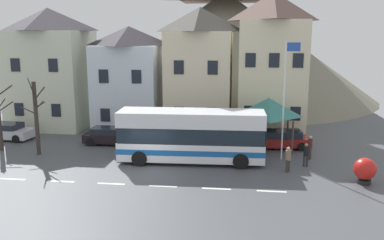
{
  "coord_description": "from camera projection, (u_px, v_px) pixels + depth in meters",
  "views": [
    {
      "loc": [
        5.9,
        -23.27,
        8.29
      ],
      "look_at": [
        2.14,
        5.77,
        2.21
      ],
      "focal_mm": 38.3,
      "sensor_mm": 36.0,
      "label": 1
    }
  ],
  "objects": [
    {
      "name": "ground_plane",
      "position": [
        145.0,
        174.0,
        25.03
      ],
      "size": [
        40.0,
        60.0,
        0.07
      ],
      "color": "#494C51"
    },
    {
      "name": "townhouse_00",
      "position": [
        51.0,
        69.0,
        37.01
      ],
      "size": [
        6.66,
        6.0,
        10.67
      ],
      "color": "beige",
      "rests_on": "ground_plane"
    },
    {
      "name": "townhouse_01",
      "position": [
        130.0,
        79.0,
        36.15
      ],
      "size": [
        5.52,
        5.81,
        9.06
      ],
      "color": "silver",
      "rests_on": "ground_plane"
    },
    {
      "name": "townhouse_02",
      "position": [
        200.0,
        70.0,
        35.29
      ],
      "size": [
        5.4,
        5.97,
        10.62
      ],
      "color": "beige",
      "rests_on": "ground_plane"
    },
    {
      "name": "townhouse_03",
      "position": [
        271.0,
        64.0,
        34.91
      ],
      "size": [
        5.41,
        7.0,
        11.81
      ],
      "color": "beige",
      "rests_on": "ground_plane"
    },
    {
      "name": "hilltop_castle",
      "position": [
        224.0,
        42.0,
        55.17
      ],
      "size": [
        39.74,
        39.74,
        20.59
      ],
      "color": "#706D5C",
      "rests_on": "ground_plane"
    },
    {
      "name": "transit_bus",
      "position": [
        191.0,
        136.0,
        27.04
      ],
      "size": [
        9.69,
        3.07,
        3.45
      ],
      "rotation": [
        0.0,
        0.0,
        0.04
      ],
      "color": "white",
      "rests_on": "ground_plane"
    },
    {
      "name": "bus_shelter",
      "position": [
        268.0,
        107.0,
        30.17
      ],
      "size": [
        3.6,
        3.6,
        3.78
      ],
      "color": "#473D33",
      "rests_on": "ground_plane"
    },
    {
      "name": "parked_car_00",
      "position": [
        281.0,
        139.0,
        30.61
      ],
      "size": [
        4.48,
        2.17,
        1.34
      ],
      "rotation": [
        0.0,
        0.0,
        3.23
      ],
      "color": "maroon",
      "rests_on": "ground_plane"
    },
    {
      "name": "parked_car_01",
      "position": [
        8.0,
        131.0,
        33.14
      ],
      "size": [
        4.09,
        2.24,
        1.32
      ],
      "rotation": [
        0.0,
        0.0,
        -0.1
      ],
      "color": "silver",
      "rests_on": "ground_plane"
    },
    {
      "name": "parked_car_02",
      "position": [
        109.0,
        136.0,
        31.72
      ],
      "size": [
        3.92,
        1.87,
        1.3
      ],
      "rotation": [
        0.0,
        0.0,
        0.01
      ],
      "color": "black",
      "rests_on": "ground_plane"
    },
    {
      "name": "pedestrian_00",
      "position": [
        247.0,
        142.0,
        28.91
      ],
      "size": [
        0.32,
        0.33,
        1.57
      ],
      "color": "black",
      "rests_on": "ground_plane"
    },
    {
      "name": "pedestrian_01",
      "position": [
        306.0,
        153.0,
        26.2
      ],
      "size": [
        0.32,
        0.3,
        1.53
      ],
      "color": "#2D2D38",
      "rests_on": "ground_plane"
    },
    {
      "name": "pedestrian_02",
      "position": [
        288.0,
        158.0,
        25.14
      ],
      "size": [
        0.35,
        0.36,
        1.6
      ],
      "color": "#38332D",
      "rests_on": "ground_plane"
    },
    {
      "name": "pedestrian_03",
      "position": [
        310.0,
        147.0,
        27.77
      ],
      "size": [
        0.28,
        0.36,
        1.64
      ],
      "color": "#38332D",
      "rests_on": "ground_plane"
    },
    {
      "name": "public_bench",
      "position": [
        273.0,
        135.0,
        32.54
      ],
      "size": [
        1.56,
        0.48,
        0.87
      ],
      "color": "#33473D",
      "rests_on": "ground_plane"
    },
    {
      "name": "flagpole",
      "position": [
        285.0,
        93.0,
        26.94
      ],
      "size": [
        0.95,
        0.1,
        7.91
      ],
      "color": "silver",
      "rests_on": "ground_plane"
    },
    {
      "name": "harbour_buoy",
      "position": [
        365.0,
        170.0,
        23.14
      ],
      "size": [
        1.26,
        1.26,
        1.51
      ],
      "color": "black",
      "rests_on": "ground_plane"
    },
    {
      "name": "bare_tree_00",
      "position": [
        36.0,
        117.0,
        28.46
      ],
      "size": [
        2.07,
        1.66,
        5.52
      ],
      "color": "#382D28",
      "rests_on": "ground_plane"
    }
  ]
}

